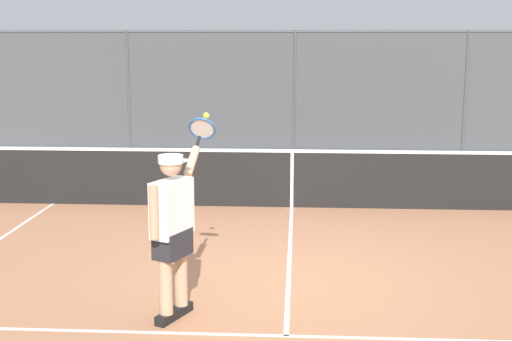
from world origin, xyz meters
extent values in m
plane|color=#B27551|center=(0.00, 0.00, 0.00)|extent=(60.00, 60.00, 0.00)
cube|color=white|center=(0.00, 1.49, 0.00)|extent=(6.24, 0.05, 0.01)
cube|color=white|center=(0.00, -1.03, 0.00)|extent=(0.05, 5.02, 0.01)
cylinder|color=#474C51|center=(-3.91, -8.59, 1.46)|extent=(0.07, 0.07, 2.93)
cylinder|color=#474C51|center=(0.00, -8.59, 1.46)|extent=(0.07, 0.07, 2.93)
cylinder|color=#474C51|center=(3.91, -8.59, 1.46)|extent=(0.07, 0.07, 2.93)
cylinder|color=#474C51|center=(0.00, -8.59, 2.89)|extent=(15.63, 0.05, 0.05)
cube|color=#474C51|center=(0.00, -8.59, 1.46)|extent=(15.63, 0.02, 2.93)
cube|color=#235B2D|center=(0.00, -9.24, 1.38)|extent=(18.63, 0.90, 2.76)
cube|color=silver|center=(0.00, -8.41, 0.07)|extent=(16.63, 0.18, 0.15)
cube|color=black|center=(0.00, -3.54, 0.46)|extent=(10.18, 0.02, 0.91)
cube|color=white|center=(0.00, -3.54, 0.94)|extent=(10.18, 0.04, 0.05)
cube|color=white|center=(0.00, -3.54, 0.46)|extent=(0.05, 0.04, 0.91)
cube|color=black|center=(1.17, 1.24, 0.04)|extent=(0.21, 0.28, 0.09)
cylinder|color=tan|center=(1.17, 1.24, 0.47)|extent=(0.13, 0.13, 0.76)
cube|color=black|center=(1.06, 1.01, 0.04)|extent=(0.21, 0.28, 0.09)
cylinder|color=tan|center=(1.06, 1.01, 0.47)|extent=(0.13, 0.13, 0.76)
cube|color=#28282D|center=(1.11, 1.12, 0.77)|extent=(0.36, 0.45, 0.26)
cube|color=white|center=(1.11, 1.12, 1.12)|extent=(0.38, 0.51, 0.55)
cylinder|color=tan|center=(1.23, 1.39, 1.14)|extent=(0.08, 0.08, 0.50)
cylinder|color=tan|center=(0.98, 0.70, 1.50)|extent=(0.13, 0.38, 0.28)
sphere|color=tan|center=(1.11, 1.12, 1.54)|extent=(0.21, 0.21, 0.21)
cylinder|color=white|center=(1.11, 1.12, 1.59)|extent=(0.32, 0.32, 0.08)
cube|color=white|center=(1.06, 1.02, 1.56)|extent=(0.24, 0.24, 0.02)
cylinder|color=black|center=(0.95, 0.47, 1.66)|extent=(0.05, 0.17, 0.13)
torus|color=#28569E|center=(0.93, 0.28, 1.78)|extent=(0.31, 0.21, 0.26)
cylinder|color=silver|center=(0.93, 0.28, 1.78)|extent=(0.26, 0.17, 0.21)
sphere|color=#CCDB33|center=(0.90, 0.10, 1.90)|extent=(0.07, 0.07, 0.07)
camera|label=1|loc=(-0.09, 7.48, 2.70)|focal=48.33mm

